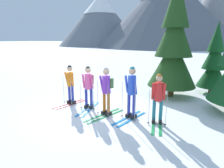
{
  "coord_description": "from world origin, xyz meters",
  "views": [
    {
      "loc": [
        2.73,
        -6.23,
        2.76
      ],
      "look_at": [
        0.1,
        0.38,
        1.05
      ],
      "focal_mm": 30.16,
      "sensor_mm": 36.0,
      "label": 1
    }
  ],
  "objects_px": {
    "pine_tree_far": "(174,44)",
    "skier_in_red": "(158,96)",
    "skier_in_orange": "(70,83)",
    "skier_in_blue": "(132,90)",
    "skier_in_pink": "(88,85)",
    "pine_tree_mid": "(214,62)",
    "skier_in_purple": "(106,89)"
  },
  "relations": [
    {
      "from": "pine_tree_far",
      "to": "skier_in_red",
      "type": "bearing_deg",
      "value": -92.38
    },
    {
      "from": "skier_in_orange",
      "to": "skier_in_red",
      "type": "bearing_deg",
      "value": -8.84
    },
    {
      "from": "skier_in_orange",
      "to": "skier_in_blue",
      "type": "height_order",
      "value": "skier_in_blue"
    },
    {
      "from": "skier_in_blue",
      "to": "pine_tree_far",
      "type": "distance_m",
      "value": 3.79
    },
    {
      "from": "skier_in_pink",
      "to": "skier_in_red",
      "type": "height_order",
      "value": "skier_in_pink"
    },
    {
      "from": "skier_in_orange",
      "to": "skier_in_pink",
      "type": "relative_size",
      "value": 0.94
    },
    {
      "from": "skier_in_orange",
      "to": "pine_tree_mid",
      "type": "relative_size",
      "value": 0.47
    },
    {
      "from": "skier_in_orange",
      "to": "skier_in_purple",
      "type": "relative_size",
      "value": 0.94
    },
    {
      "from": "skier_in_orange",
      "to": "pine_tree_far",
      "type": "height_order",
      "value": "pine_tree_far"
    },
    {
      "from": "skier_in_red",
      "to": "pine_tree_mid",
      "type": "relative_size",
      "value": 0.47
    },
    {
      "from": "pine_tree_mid",
      "to": "skier_in_purple",
      "type": "bearing_deg",
      "value": -129.87
    },
    {
      "from": "skier_in_red",
      "to": "pine_tree_far",
      "type": "distance_m",
      "value": 3.75
    },
    {
      "from": "skier_in_red",
      "to": "pine_tree_far",
      "type": "height_order",
      "value": "pine_tree_far"
    },
    {
      "from": "skier_in_red",
      "to": "skier_in_pink",
      "type": "bearing_deg",
      "value": 171.83
    },
    {
      "from": "pine_tree_mid",
      "to": "pine_tree_far",
      "type": "bearing_deg",
      "value": -146.18
    },
    {
      "from": "skier_in_blue",
      "to": "skier_in_orange",
      "type": "bearing_deg",
      "value": 169.71
    },
    {
      "from": "skier_in_blue",
      "to": "skier_in_purple",
      "type": "bearing_deg",
      "value": -176.43
    },
    {
      "from": "skier_in_red",
      "to": "skier_in_orange",
      "type": "bearing_deg",
      "value": 171.16
    },
    {
      "from": "skier_in_pink",
      "to": "skier_in_red",
      "type": "xyz_separation_m",
      "value": [
        2.79,
        -0.4,
        -0.02
      ]
    },
    {
      "from": "skier_in_purple",
      "to": "pine_tree_far",
      "type": "height_order",
      "value": "pine_tree_far"
    },
    {
      "from": "skier_in_pink",
      "to": "skier_in_purple",
      "type": "relative_size",
      "value": 1.0
    },
    {
      "from": "skier_in_orange",
      "to": "skier_in_blue",
      "type": "xyz_separation_m",
      "value": [
        2.85,
        -0.52,
        0.12
      ]
    },
    {
      "from": "skier_in_purple",
      "to": "skier_in_blue",
      "type": "height_order",
      "value": "skier_in_blue"
    },
    {
      "from": "skier_in_purple",
      "to": "skier_in_orange",
      "type": "bearing_deg",
      "value": 163.4
    },
    {
      "from": "skier_in_pink",
      "to": "pine_tree_far",
      "type": "bearing_deg",
      "value": 45.66
    },
    {
      "from": "skier_in_purple",
      "to": "skier_in_blue",
      "type": "relative_size",
      "value": 0.96
    },
    {
      "from": "pine_tree_mid",
      "to": "skier_in_blue",
      "type": "bearing_deg",
      "value": -122.86
    },
    {
      "from": "skier_in_purple",
      "to": "pine_tree_far",
      "type": "distance_m",
      "value": 4.2
    },
    {
      "from": "pine_tree_mid",
      "to": "pine_tree_far",
      "type": "relative_size",
      "value": 0.66
    },
    {
      "from": "skier_in_purple",
      "to": "skier_in_red",
      "type": "distance_m",
      "value": 1.85
    },
    {
      "from": "skier_in_purple",
      "to": "pine_tree_far",
      "type": "bearing_deg",
      "value": 59.63
    },
    {
      "from": "skier_in_orange",
      "to": "skier_in_red",
      "type": "relative_size",
      "value": 1.0
    }
  ]
}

